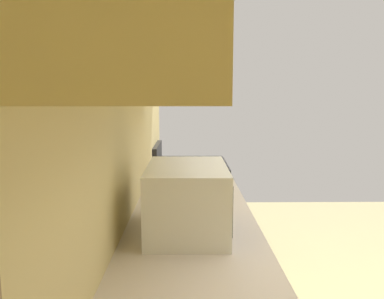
# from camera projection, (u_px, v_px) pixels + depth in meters

# --- Properties ---
(wall_back) EXTENTS (4.23, 0.12, 2.60)m
(wall_back) POSITION_uv_depth(u_px,v_px,m) (114.00, 140.00, 1.81)
(wall_back) COLOR #E3CC84
(wall_back) RESTS_ON ground_plane
(upper_cabinets) EXTENTS (2.34, 0.33, 0.64)m
(upper_cabinets) POSITION_uv_depth(u_px,v_px,m) (150.00, 8.00, 1.35)
(upper_cabinets) COLOR #E5CA7D
(oven_range) EXTENTS (0.65, 0.68, 1.07)m
(oven_range) POSITION_uv_depth(u_px,v_px,m) (191.00, 208.00, 3.51)
(oven_range) COLOR black
(oven_range) RESTS_ON ground_plane
(microwave) EXTENTS (0.51, 0.37, 0.31)m
(microwave) POSITION_uv_depth(u_px,v_px,m) (188.00, 199.00, 1.72)
(microwave) COLOR white
(microwave) RESTS_ON counter_run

